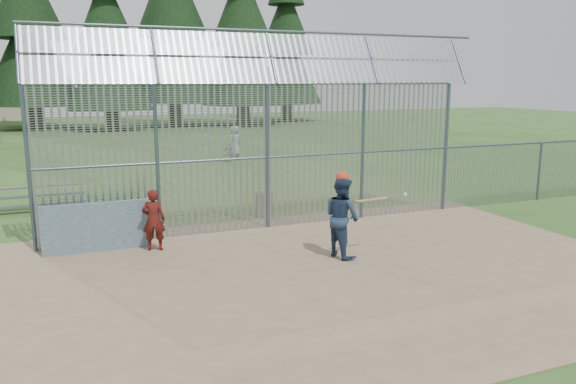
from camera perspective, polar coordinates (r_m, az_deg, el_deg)
name	(u,v)px	position (r m, az deg, el deg)	size (l,w,h in m)	color
ground	(322,264)	(12.78, 3.43, -7.35)	(120.00, 120.00, 0.00)	#2D511E
dirt_infield	(332,271)	(12.35, 4.44, -7.98)	(14.00, 10.00, 0.02)	#756047
dugout_wall	(97,227)	(14.24, -18.87, -3.40)	(2.50, 0.12, 1.20)	#38566B
batter	(342,217)	(13.10, 5.49, -2.54)	(0.92, 0.71, 1.89)	navy
onlooker	(154,220)	(13.93, -13.49, -2.76)	(0.55, 0.36, 1.51)	maroon
bg_kid_standing	(235,141)	(30.95, -5.41, 5.19)	(0.83, 0.54, 1.69)	gray
bg_kid_seated	(229,152)	(28.77, -6.00, 4.01)	(0.58, 0.24, 0.99)	slate
batting_gear	(348,181)	(12.95, 6.08, 1.10)	(1.64, 0.60, 0.74)	red
trash_can	(264,204)	(17.09, -2.44, -1.25)	(0.56, 0.56, 0.82)	gray
bleacher	(35,197)	(19.67, -24.33, -0.51)	(3.00, 0.95, 0.72)	slate
backstop_fence	(328,142)	(16.09, 4.05, 5.10)	(20.09, 0.81, 5.30)	#47566B
conifer_row	(137,2)	(53.34, -15.08, 18.13)	(38.48, 12.26, 20.20)	#332319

